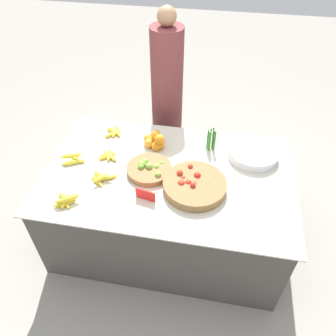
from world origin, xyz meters
TOP-DOWN VIEW (x-y plane):
  - ground_plane at (0.00, 0.00)m, footprint 12.00×12.00m
  - market_table at (0.00, 0.00)m, footprint 1.80×1.13m
  - lime_bowl at (-0.14, -0.01)m, footprint 0.32×0.32m
  - tomato_basket at (0.20, -0.12)m, footprint 0.43×0.43m
  - orange_pile at (-0.16, 0.28)m, footprint 0.18×0.15m
  - metal_bowl at (0.60, 0.30)m, footprint 0.38×0.38m
  - price_sign at (-0.10, -0.28)m, footprint 0.14×0.03m
  - veg_bundle at (0.28, 0.33)m, footprint 0.07×0.07m
  - banana_bunch_front_center at (-0.72, -0.01)m, footprint 0.19×0.14m
  - banana_bunch_front_left at (-0.48, 0.09)m, footprint 0.16×0.16m
  - banana_bunch_back_center at (-0.44, -0.15)m, footprint 0.19×0.14m
  - banana_bunch_middle_right at (-0.60, -0.40)m, footprint 0.17×0.16m
  - banana_bunch_middle_left at (-0.52, 0.39)m, footprint 0.16×0.18m
  - vendor_person at (-0.17, 0.89)m, footprint 0.28×0.28m

SIDE VIEW (x-z plane):
  - ground_plane at x=0.00m, z-range 0.00..0.00m
  - market_table at x=0.00m, z-range 0.00..0.71m
  - banana_bunch_front_left at x=-0.48m, z-range 0.71..0.74m
  - banana_bunch_middle_left at x=-0.52m, z-range 0.71..0.75m
  - banana_bunch_back_center at x=-0.44m, z-range 0.71..0.76m
  - banana_bunch_middle_right at x=-0.60m, z-range 0.70..0.77m
  - vendor_person at x=-0.17m, z-range -0.05..1.53m
  - lime_bowl at x=-0.14m, z-range 0.70..0.78m
  - banana_bunch_front_center at x=-0.72m, z-range 0.71..0.77m
  - metal_bowl at x=0.60m, z-range 0.71..0.78m
  - tomato_basket at x=0.20m, z-range 0.70..0.79m
  - price_sign at x=-0.10m, z-range 0.71..0.80m
  - orange_pile at x=-0.16m, z-range 0.69..0.83m
  - veg_bundle at x=0.28m, z-range 0.71..0.89m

